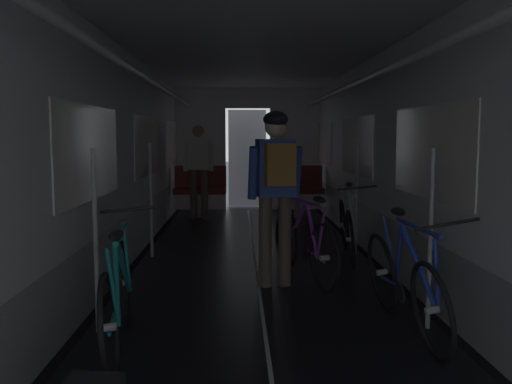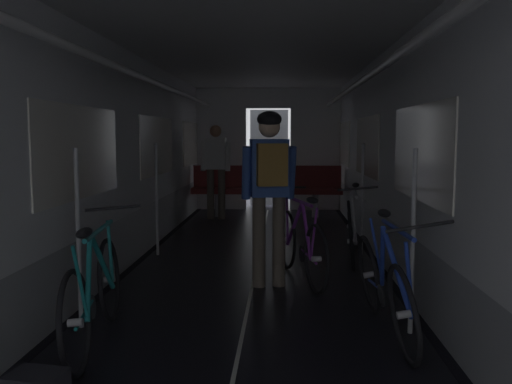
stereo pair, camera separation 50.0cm
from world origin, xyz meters
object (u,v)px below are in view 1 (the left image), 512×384
person_cyclist_aisle (276,179)px  bicycle_purple_in_aisle (304,243)px  bench_seat_far_left (200,186)px  bicycle_silver (347,227)px  bicycle_blue (405,282)px  person_standing_near_bench (199,165)px  bicycle_teal (118,295)px  bench_seat_far_right (297,186)px

person_cyclist_aisle → bicycle_purple_in_aisle: person_cyclist_aisle is taller
bench_seat_far_left → bicycle_silver: 4.09m
bicycle_blue → bicycle_silver: bearing=88.7°
bench_seat_far_left → person_cyclist_aisle: size_ratio=0.57×
person_cyclist_aisle → bicycle_purple_in_aisle: bearing=40.1°
bicycle_purple_in_aisle → person_standing_near_bench: person_standing_near_bench is taller
bicycle_teal → bicycle_purple_in_aisle: (1.52, 1.81, 0.00)m
person_cyclist_aisle → bicycle_teal: bearing=-127.9°
bicycle_silver → bicycle_teal: 3.50m
bicycle_silver → bicycle_purple_in_aisle: size_ratio=1.03×
bicycle_silver → person_cyclist_aisle: (-0.95, -1.20, 0.69)m
bench_seat_far_right → bicycle_silver: size_ratio=0.58×
bench_seat_far_right → person_standing_near_bench: bearing=-168.2°
bench_seat_far_left → person_standing_near_bench: bearing=-89.6°
bicycle_blue → bicycle_purple_in_aisle: (-0.58, 1.53, 0.00)m
bench_seat_far_left → bicycle_silver: bearing=-60.3°
bicycle_silver → bicycle_teal: bicycle_silver is taller
bicycle_teal → bicycle_blue: size_ratio=1.00×
bicycle_silver → person_standing_near_bench: (-2.02, 3.17, 0.59)m
bench_seat_far_right → bicycle_purple_in_aisle: bench_seat_far_right is taller
bench_seat_far_left → person_cyclist_aisle: (1.07, -4.75, 0.50)m
bicycle_teal → person_cyclist_aisle: person_cyclist_aisle is taller
bicycle_silver → person_standing_near_bench: size_ratio=1.00×
bench_seat_far_left → person_standing_near_bench: size_ratio=0.58×
bench_seat_far_left → bench_seat_far_right: (1.80, 0.00, 0.00)m
person_standing_near_bench → bicycle_teal: bearing=-91.3°
bicycle_blue → bench_seat_far_right: bearing=91.6°
person_standing_near_bench → person_cyclist_aisle: bearing=-76.3°
bicycle_teal → person_standing_near_bench: bearing=88.7°
bicycle_blue → bicycle_purple_in_aisle: bearing=110.8°
bench_seat_far_right → bicycle_purple_in_aisle: size_ratio=0.60×
bicycle_silver → bicycle_purple_in_aisle: 1.14m
bicycle_silver → bicycle_blue: (-0.06, -2.47, -0.00)m
bench_seat_far_right → bicycle_blue: size_ratio=0.58×
bench_seat_far_right → bicycle_silver: bearing=-86.4°
bench_seat_far_left → bicycle_purple_in_aisle: (1.39, -4.49, -0.18)m
bench_seat_far_left → bicycle_purple_in_aisle: bearing=-72.8°
bench_seat_far_left → bench_seat_far_right: bearing=0.0°
bicycle_blue → person_cyclist_aisle: (-0.90, 1.27, 0.69)m
bench_seat_far_left → bench_seat_far_right: size_ratio=1.00×
bench_seat_far_left → person_cyclist_aisle: person_cyclist_aisle is taller
bench_seat_far_right → person_cyclist_aisle: person_cyclist_aisle is taller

